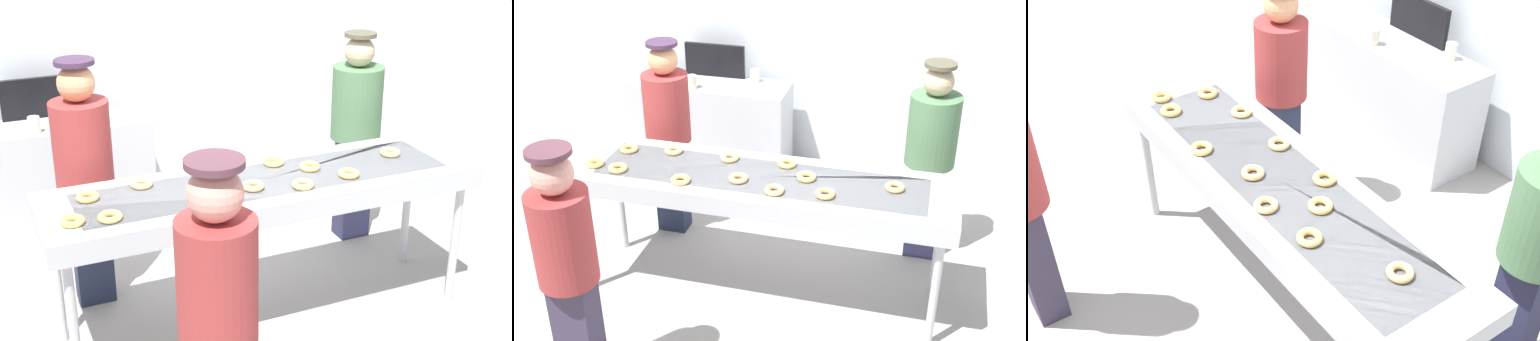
# 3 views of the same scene
# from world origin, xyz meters

# --- Properties ---
(ground_plane) EXTENTS (16.00, 16.00, 0.00)m
(ground_plane) POSITION_xyz_m (0.00, 0.00, 0.00)
(ground_plane) COLOR #9E9993
(back_wall) EXTENTS (8.00, 0.12, 2.94)m
(back_wall) POSITION_xyz_m (0.00, 2.30, 1.47)
(back_wall) COLOR silver
(back_wall) RESTS_ON ground
(fryer_conveyor) EXTENTS (2.69, 0.72, 0.98)m
(fryer_conveyor) POSITION_xyz_m (0.00, 0.00, 0.90)
(fryer_conveyor) COLOR #B7BABF
(fryer_conveyor) RESTS_ON ground
(glazed_donut_0) EXTENTS (0.19, 0.19, 0.04)m
(glazed_donut_0) POSITION_xyz_m (-0.98, -0.17, 1.00)
(glazed_donut_0) COLOR #E4B75D
(glazed_donut_0) RESTS_ON fryer_conveyor
(glazed_donut_1) EXTENTS (0.19, 0.19, 0.04)m
(glazed_donut_1) POSITION_xyz_m (-1.04, 0.13, 1.00)
(glazed_donut_1) COLOR #E8AA5D
(glazed_donut_1) RESTS_ON fryer_conveyor
(glazed_donut_2) EXTENTS (0.16, 0.16, 0.04)m
(glazed_donut_2) POSITION_xyz_m (0.32, 0.04, 1.00)
(glazed_donut_2) COLOR #ECBB5F
(glazed_donut_2) RESTS_ON fryer_conveyor
(glazed_donut_3) EXTENTS (0.19, 0.19, 0.04)m
(glazed_donut_3) POSITION_xyz_m (0.48, -0.16, 1.00)
(glazed_donut_3) COLOR #DBAB5D
(glazed_donut_3) RESTS_ON fryer_conveyor
(glazed_donut_4) EXTENTS (0.19, 0.19, 0.04)m
(glazed_donut_4) POSITION_xyz_m (-0.71, 0.19, 1.00)
(glazed_donut_4) COLOR #EBBC6D
(glazed_donut_4) RESTS_ON fryer_conveyor
(glazed_donut_5) EXTENTS (0.17, 0.17, 0.04)m
(glazed_donut_5) POSITION_xyz_m (-0.28, 0.18, 1.00)
(glazed_donut_5) COLOR #E4AE68
(glazed_donut_5) RESTS_ON fryer_conveyor
(glazed_donut_6) EXTENTS (0.19, 0.19, 0.04)m
(glazed_donut_6) POSITION_xyz_m (0.14, 0.20, 1.00)
(glazed_donut_6) COLOR #EBB75E
(glazed_donut_6) RESTS_ON fryer_conveyor
(glazed_donut_7) EXTENTS (0.18, 0.18, 0.04)m
(glazed_donut_7) POSITION_xyz_m (-0.13, -0.10, 1.00)
(glazed_donut_7) COLOR #EAAB69
(glazed_donut_7) RESTS_ON fryer_conveyor
(glazed_donut_8) EXTENTS (0.17, 0.17, 0.04)m
(glazed_donut_8) POSITION_xyz_m (-1.18, -0.15, 1.00)
(glazed_donut_8) COLOR #EEBA5C
(glazed_donut_8) RESTS_ON fryer_conveyor
(glazed_donut_9) EXTENTS (0.15, 0.15, 0.04)m
(glazed_donut_9) POSITION_xyz_m (0.15, -0.19, 1.00)
(glazed_donut_9) COLOR #EDAE68
(glazed_donut_9) RESTS_ON fryer_conveyor
(glazed_donut_10) EXTENTS (0.19, 0.19, 0.04)m
(glazed_donut_10) POSITION_xyz_m (-0.50, -0.22, 1.00)
(glazed_donut_10) COLOR #E1B160
(glazed_donut_10) RESTS_ON fryer_conveyor
(glazed_donut_11) EXTENTS (0.19, 0.19, 0.04)m
(glazed_donut_11) POSITION_xyz_m (0.91, 0.05, 1.00)
(glazed_donut_11) COLOR #DCB068
(glazed_donut_11) RESTS_ON fryer_conveyor
(worker_baker) EXTENTS (0.38, 0.38, 1.62)m
(worker_baker) POSITION_xyz_m (1.11, 0.82, 0.95)
(worker_baker) COLOR #22223D
(worker_baker) RESTS_ON ground
(worker_assistant) EXTENTS (0.37, 0.37, 1.66)m
(worker_assistant) POSITION_xyz_m (-0.96, 0.67, 0.96)
(worker_assistant) COLOR #1F273E
(worker_assistant) RESTS_ON ground
(customer_waiting) EXTENTS (0.34, 0.34, 1.68)m
(customer_waiting) POSITION_xyz_m (-0.77, -1.24, 0.96)
(customer_waiting) COLOR #352D42
(customer_waiting) RESTS_ON ground
(prep_counter) EXTENTS (1.57, 0.51, 0.89)m
(prep_counter) POSITION_xyz_m (-1.04, 1.85, 0.44)
(prep_counter) COLOR #B7BABF
(prep_counter) RESTS_ON ground
(paper_cup_0) EXTENTS (0.09, 0.09, 0.13)m
(paper_cup_0) POSITION_xyz_m (-0.61, 1.99, 0.95)
(paper_cup_0) COLOR beige
(paper_cup_0) RESTS_ON prep_counter
(paper_cup_1) EXTENTS (0.09, 0.09, 0.13)m
(paper_cup_1) POSITION_xyz_m (-1.14, 1.68, 0.95)
(paper_cup_1) COLOR beige
(paper_cup_1) RESTS_ON prep_counter
(menu_display) EXTENTS (0.60, 0.04, 0.32)m
(menu_display) POSITION_xyz_m (-1.04, 2.06, 1.05)
(menu_display) COLOR black
(menu_display) RESTS_ON prep_counter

